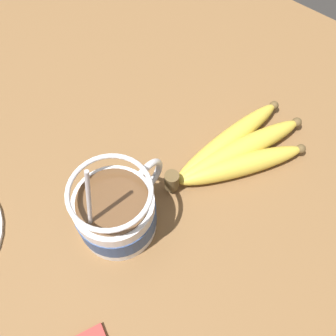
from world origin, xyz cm
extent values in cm
cube|color=brown|center=(0.00, 0.00, 1.76)|extent=(104.44, 104.44, 3.53)
cylinder|color=silver|center=(-4.18, -1.22, 7.15)|extent=(9.93, 9.93, 7.25)
cylinder|color=navy|center=(-4.18, -1.22, 7.01)|extent=(10.13, 10.13, 3.48)
torus|color=silver|center=(1.74, -1.22, 8.49)|extent=(5.67, 0.90, 5.67)
cylinder|color=brown|center=(-4.18, -1.22, 10.88)|extent=(8.73, 8.73, 0.40)
torus|color=silver|center=(-4.18, -1.22, 13.46)|extent=(9.93, 9.93, 0.60)
cylinder|color=#B2B2B7|center=(-7.37, -1.22, 12.62)|extent=(3.39, 0.50, 15.28)
ellipsoid|color=#B2B2B7|center=(-5.92, -1.22, 5.03)|extent=(3.00, 2.00, 0.80)
cylinder|color=brown|center=(4.40, -3.17, 6.09)|extent=(2.00, 2.00, 3.00)
ellipsoid|color=gold|center=(13.14, -8.74, 5.09)|extent=(17.47, 12.70, 3.12)
sphere|color=brown|center=(21.03, -13.78, 5.09)|extent=(1.40, 1.40, 1.40)
ellipsoid|color=gold|center=(15.07, -7.19, 5.19)|extent=(20.64, 10.44, 3.31)
sphere|color=brown|center=(24.81, -10.86, 5.19)|extent=(1.49, 1.49, 1.49)
ellipsoid|color=gold|center=(15.44, -4.87, 5.09)|extent=(20.57, 6.18, 3.11)
sphere|color=brown|center=(25.48, -6.42, 5.09)|extent=(1.40, 1.40, 1.40)
camera|label=1|loc=(-14.31, -18.34, 50.60)|focal=40.00mm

